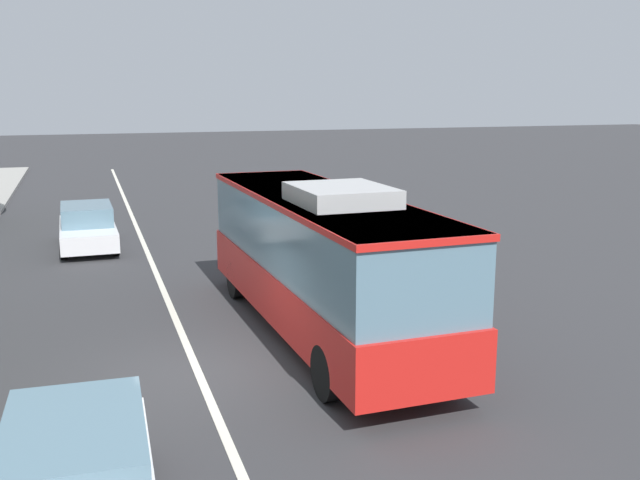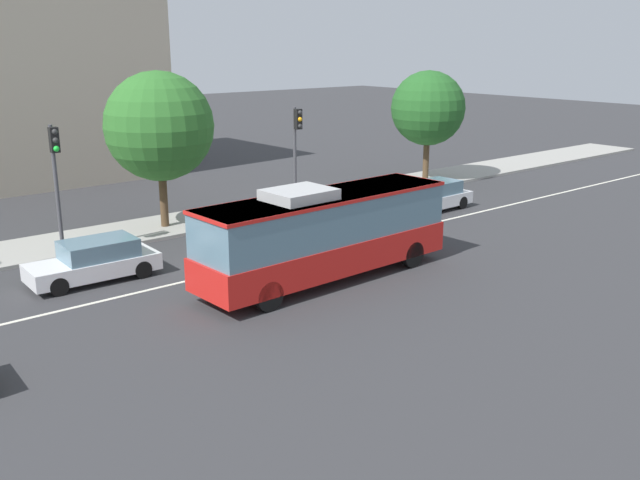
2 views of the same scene
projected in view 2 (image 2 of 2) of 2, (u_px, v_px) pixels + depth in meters
The scene contains 10 objects.
ground_plane at pixel (245, 267), 26.53m from camera, with size 160.00×160.00×0.00m, color #333335.
sidewalk_kerb at pixel (157, 228), 31.91m from camera, with size 80.00×3.76×0.14m, color #9E9B93.
lane_centre_line at pixel (245, 267), 26.53m from camera, with size 76.00×0.16×0.01m, color silver.
transit_bus at pixel (325, 231), 24.72m from camera, with size 10.08×2.83×3.46m.
sedan_white at pixel (95, 261), 24.94m from camera, with size 4.54×1.92×1.46m.
sedan_white_ahead at pixel (432, 196), 35.33m from camera, with size 4.53×1.89×1.46m.
traffic_light_mid_block at pixel (56, 168), 26.88m from camera, with size 0.32×0.62×5.20m.
traffic_light_far_corner at pixel (297, 142), 33.94m from camera, with size 0.32×0.62×5.20m.
street_tree_kerbside_left at pixel (428, 108), 41.42m from camera, with size 4.38×4.38×6.62m.
street_tree_kerbside_right at pixel (159, 126), 30.71m from camera, with size 4.80×4.80×7.05m.
Camera 2 is at (-13.84, -21.29, 8.25)m, focal length 39.42 mm.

